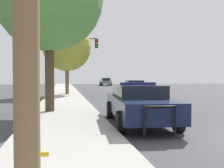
# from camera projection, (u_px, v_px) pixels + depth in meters

# --- Properties ---
(sidewalk_left) EXTENTS (3.00, 110.00, 0.13)m
(sidewalk_left) POSITION_uv_depth(u_px,v_px,m) (67.00, 147.00, 6.63)
(sidewalk_left) COLOR #A3A099
(sidewalk_left) RESTS_ON ground_plane
(police_car) EXTENTS (2.30, 5.42, 1.52)m
(police_car) POSITION_uv_depth(u_px,v_px,m) (139.00, 103.00, 10.21)
(police_car) COLOR #141E3D
(police_car) RESTS_ON ground_plane
(fire_hydrant) EXTENTS (0.51, 0.22, 0.71)m
(fire_hydrant) POSITION_uv_depth(u_px,v_px,m) (33.00, 153.00, 4.55)
(fire_hydrant) COLOR gold
(fire_hydrant) RESTS_ON sidewalk_left
(traffic_light) EXTENTS (3.04, 0.35, 5.39)m
(traffic_light) POSITION_uv_depth(u_px,v_px,m) (79.00, 54.00, 26.81)
(traffic_light) COLOR #424247
(traffic_light) RESTS_ON sidewalk_left
(car_background_distant) EXTENTS (1.93, 4.49, 1.42)m
(car_background_distant) POSITION_uv_depth(u_px,v_px,m) (106.00, 82.00, 52.03)
(car_background_distant) COLOR slate
(car_background_distant) RESTS_ON ground_plane
(car_background_oncoming) EXTENTS (2.24, 4.52, 1.33)m
(car_background_oncoming) POSITION_uv_depth(u_px,v_px,m) (135.00, 86.00, 28.02)
(car_background_oncoming) COLOR black
(car_background_oncoming) RESTS_ON ground_plane
(tree_sidewalk_mid) EXTENTS (4.33, 4.33, 6.40)m
(tree_sidewalk_mid) POSITION_uv_depth(u_px,v_px,m) (67.00, 47.00, 25.21)
(tree_sidewalk_mid) COLOR brown
(tree_sidewalk_mid) RESTS_ON sidewalk_left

